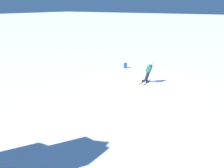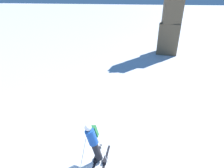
% 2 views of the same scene
% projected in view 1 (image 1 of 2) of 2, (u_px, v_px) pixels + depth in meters
% --- Properties ---
extents(ground_plane, '(300.00, 300.00, 0.00)m').
position_uv_depth(ground_plane, '(142.00, 81.00, 17.67)').
color(ground_plane, white).
extents(skier, '(1.28, 1.65, 1.73)m').
position_uv_depth(skier, '(149.00, 71.00, 17.06)').
color(skier, black).
rests_on(skier, ground).
extents(spare_backpack, '(0.36, 0.32, 0.50)m').
position_uv_depth(spare_backpack, '(125.00, 66.00, 21.35)').
color(spare_backpack, '#194293').
rests_on(spare_backpack, ground).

